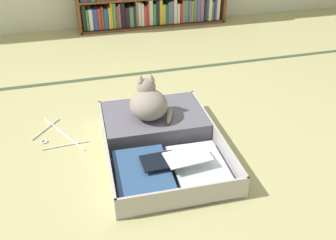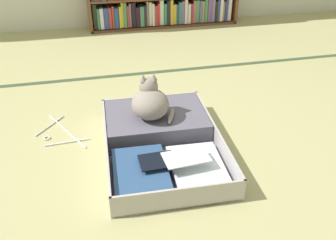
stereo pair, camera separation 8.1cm
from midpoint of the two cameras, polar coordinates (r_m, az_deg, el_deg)
ground_plane at (r=2.02m, az=-1.68°, el=-5.30°), size 10.00×10.00×0.00m
tatami_border at (r=2.94m, az=-5.87°, el=7.00°), size 4.80×0.05×0.00m
open_suitcase at (r=2.06m, az=-0.24°, el=-2.72°), size 0.65×0.92×0.12m
black_cat at (r=2.08m, az=-1.68°, el=2.82°), size 0.27×0.25×0.25m
clothes_hanger at (r=2.27m, az=-15.46°, el=-1.97°), size 0.32×0.42×0.01m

